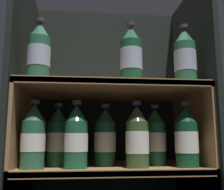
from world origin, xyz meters
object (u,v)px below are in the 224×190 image
Objects in this scene: bottle_upper_front_2 at (185,58)px; bottle_lower_back_1 at (105,138)px; bottle_lower_back_2 at (155,138)px; bottle_lower_front_0 at (33,138)px; bottle_lower_front_1 at (76,138)px; bottle_upper_front_1 at (131,56)px; bottle_lower_front_3 at (186,138)px; bottle_lower_back_0 at (58,138)px; bottle_upper_front_0 at (39,53)px; bottle_lower_front_2 at (137,138)px.

bottle_lower_back_1 is (-0.30, 0.09, -0.30)m from bottle_upper_front_2.
bottle_lower_back_2 is at bearing 137.83° from bottle_upper_front_2.
bottle_lower_front_0 is 0.14m from bottle_lower_front_1.
bottle_upper_front_1 is at bearing 0.00° from bottle_lower_front_0.
bottle_lower_back_0 is (-0.47, 0.09, 0.00)m from bottle_lower_front_3.
bottle_lower_front_1 is at bearing -140.02° from bottle_lower_back_1.
bottle_upper_front_0 reaches higher than bottle_lower_back_2.
bottle_upper_front_0 and bottle_upper_front_1 have the same top height.
bottle_lower_back_2 is (-0.09, 0.09, 0.00)m from bottle_lower_front_3.
bottle_lower_front_0 is 1.00× the size of bottle_lower_front_2.
bottle_lower_back_0 is at bearing 128.74° from bottle_lower_front_1.
bottle_upper_front_0 is 0.32m from bottle_lower_back_0.
bottle_lower_back_1 is (0.18, 0.00, -0.00)m from bottle_lower_back_0.
bottle_upper_front_1 is at bearing 180.00° from bottle_lower_front_3.
bottle_lower_front_1 is at bearing -180.00° from bottle_upper_front_2.
bottle_lower_front_3 is at bearing -0.00° from bottle_upper_front_1.
bottle_upper_front_1 reaches higher than bottle_lower_front_3.
bottle_lower_back_1 is at bearing 180.00° from bottle_lower_back_2.
bottle_lower_back_2 is at bearing 11.33° from bottle_lower_front_0.
bottle_upper_front_2 is at bearing 0.00° from bottle_lower_front_0.
bottle_lower_front_2 is 0.30m from bottle_lower_back_0.
bottle_lower_front_3 is at bearing -17.37° from bottle_lower_back_1.
bottle_lower_back_1 is 1.00× the size of bottle_lower_back_2.
bottle_lower_back_2 is (0.30, 0.09, -0.00)m from bottle_lower_front_1.
bottle_lower_back_0 is at bearing 51.26° from bottle_lower_front_0.
bottle_lower_front_1 is 1.00× the size of bottle_lower_front_3.
bottle_lower_back_0 is (0.07, 0.09, -0.30)m from bottle_upper_front_0.
bottle_upper_front_0 reaches higher than bottle_lower_back_0.
bottle_lower_front_3 and bottle_lower_back_0 have the same top height.
bottle_upper_front_0 is 1.00× the size of bottle_lower_back_0.
bottle_upper_front_0 is 1.00× the size of bottle_lower_front_3.
bottle_lower_front_2 is (0.35, 0.00, -0.30)m from bottle_upper_front_0.
bottle_upper_front_1 reaches higher than bottle_lower_front_1.
bottle_upper_front_1 is at bearing -45.36° from bottle_lower_back_1.
bottle_upper_front_1 reaches higher than bottle_lower_front_2.
bottle_upper_front_2 is 1.00× the size of bottle_lower_front_3.
bottle_lower_front_3 is (0.53, 0.00, -0.30)m from bottle_upper_front_0.
bottle_lower_front_1 is at bearing 0.00° from bottle_upper_front_0.
bottle_lower_back_2 is at bearing 16.45° from bottle_lower_front_1.
bottle_lower_front_3 and bottle_lower_back_1 have the same top height.
bottle_lower_front_2 is 0.18m from bottle_lower_front_3.
bottle_lower_front_2 and bottle_lower_back_1 have the same top height.
bottle_upper_front_1 is 1.00× the size of bottle_lower_back_0.
bottle_upper_front_2 is at bearing 0.00° from bottle_upper_front_0.
bottle_lower_front_3 is 1.00× the size of bottle_lower_back_2.
bottle_lower_back_0 and bottle_lower_back_1 have the same top height.
bottle_upper_front_2 is 0.30m from bottle_lower_front_3.
bottle_lower_front_1 is at bearing 180.00° from bottle_lower_front_3.
bottle_upper_front_0 is 1.00× the size of bottle_lower_back_1.
bottle_lower_back_0 is at bearing 162.58° from bottle_lower_front_2.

